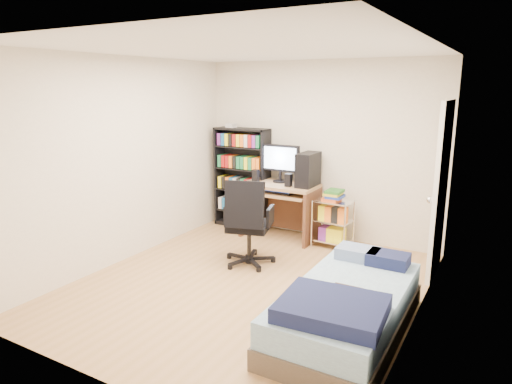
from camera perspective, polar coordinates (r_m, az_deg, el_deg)
The scene contains 7 objects.
room at distance 4.77m, azimuth -1.02°, elevation 2.30°, with size 3.58×4.08×2.58m.
media_shelf at distance 7.01m, azimuth -1.77°, elevation 1.93°, with size 0.86×0.29×1.59m.
computer_desk at distance 6.49m, azimuth 4.07°, elevation 0.39°, with size 1.06×0.61×1.33m.
office_chair at distance 5.57m, azimuth -0.98°, elevation -5.73°, with size 0.80×0.80×1.08m.
wire_cart at distance 6.23m, azimuth 9.63°, elevation -2.19°, with size 0.51×0.38×0.80m.
bed at distance 4.21m, azimuth 11.24°, elevation -14.10°, with size 0.94×1.87×0.53m.
door at distance 5.54m, azimuth 22.07°, elevation 0.21°, with size 0.12×0.80×2.00m.
Camera 1 is at (2.39, -4.03, 2.14)m, focal length 32.00 mm.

